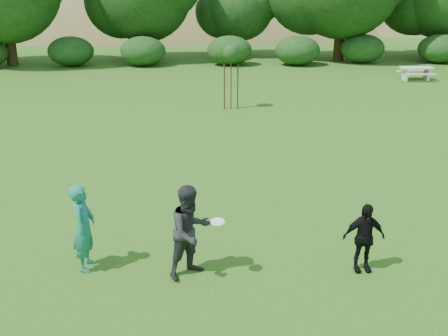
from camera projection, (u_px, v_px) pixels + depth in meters
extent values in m
plane|color=#19470C|center=(234.00, 273.00, 9.83)|extent=(120.00, 120.00, 0.00)
imported|color=#1A7566|center=(84.00, 227.00, 9.72)|extent=(0.46, 0.67, 1.79)
imported|color=#28282A|center=(191.00, 231.00, 9.49)|extent=(1.15, 1.10, 1.86)
imported|color=black|center=(364.00, 238.00, 9.71)|extent=(0.85, 0.38, 1.43)
cylinder|color=white|center=(218.00, 222.00, 9.28)|extent=(0.27, 0.27, 0.06)
cylinder|color=#3D2618|center=(231.00, 81.00, 22.16)|extent=(0.05, 0.05, 2.50)
sphere|color=#214619|center=(231.00, 53.00, 21.72)|extent=(0.70, 0.70, 0.70)
cylinder|color=#3E2618|center=(224.00, 87.00, 22.23)|extent=(0.06, 0.06, 2.00)
cylinder|color=#3D2618|center=(238.00, 87.00, 22.27)|extent=(0.06, 0.06, 2.00)
cube|color=silver|center=(417.00, 68.00, 28.94)|extent=(1.80, 0.75, 0.08)
cube|color=beige|center=(405.00, 74.00, 29.03)|extent=(0.10, 0.70, 0.68)
cube|color=#AAA99E|center=(427.00, 74.00, 29.11)|extent=(0.10, 0.70, 0.68)
cube|color=#BBBBAC|center=(421.00, 74.00, 28.48)|extent=(1.80, 0.28, 0.06)
cube|color=silver|center=(412.00, 71.00, 29.60)|extent=(1.80, 0.28, 0.06)
ellipsoid|color=olive|center=(37.00, 101.00, 78.00)|extent=(110.00, 70.00, 44.00)
ellipsoid|color=olive|center=(317.00, 108.00, 83.34)|extent=(100.00, 64.00, 52.00)
ellipsoid|color=olive|center=(160.00, 87.00, 66.44)|extent=(80.00, 50.00, 28.00)
ellipsoid|color=olive|center=(411.00, 73.00, 70.03)|extent=(60.00, 44.00, 24.00)
cylinder|color=#3A2616|center=(10.00, 42.00, 33.74)|extent=(0.73, 0.73, 3.15)
cylinder|color=#3A2616|center=(146.00, 41.00, 36.21)|extent=(0.68, 0.68, 2.80)
cylinder|color=#3A2616|center=(239.00, 41.00, 38.59)|extent=(0.60, 0.60, 2.27)
sphere|color=#194214|center=(240.00, 6.00, 37.69)|extent=(5.22, 5.22, 5.22)
cylinder|color=#3A2616|center=(340.00, 37.00, 36.02)|extent=(0.76, 0.76, 3.32)
cylinder|color=#3A2616|center=(440.00, 37.00, 37.50)|extent=(0.71, 0.71, 2.97)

